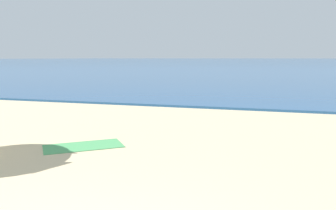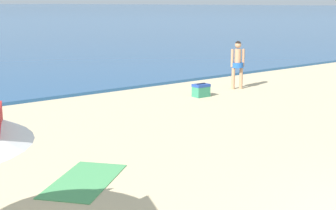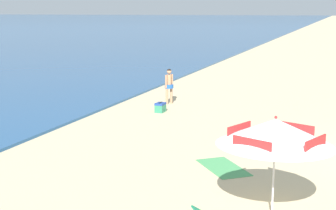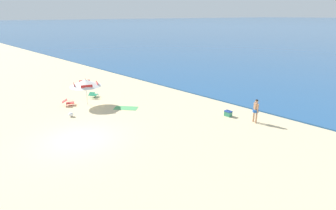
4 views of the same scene
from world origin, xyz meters
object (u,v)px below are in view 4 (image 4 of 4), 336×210
beach_ball (71,115)px  beach_towel (126,108)px  lounge_chair_beside_umbrella (93,95)px  cooler_box (228,113)px  lounge_chair_under_umbrella (68,102)px  person_standing_near_shore (256,109)px  beach_umbrella_striped_main (85,83)px

beach_ball → beach_towel: 4.07m
lounge_chair_beside_umbrella → beach_ball: (3.07, -3.51, -0.11)m
cooler_box → beach_towel: cooler_box is taller
cooler_box → beach_towel: (-6.50, -4.23, -0.20)m
cooler_box → beach_ball: 11.21m
lounge_chair_under_umbrella → person_standing_near_shore: bearing=31.3°
beach_umbrella_striped_main → person_standing_near_shore: size_ratio=2.08×
beach_umbrella_striped_main → beach_ball: size_ratio=10.63×
lounge_chair_under_umbrella → beach_umbrella_striped_main: bearing=52.8°
cooler_box → beach_towel: bearing=-146.9°
beach_umbrella_striped_main → person_standing_near_shore: bearing=28.9°
beach_umbrella_striped_main → lounge_chair_under_umbrella: beach_umbrella_striped_main is taller
person_standing_near_shore → cooler_box: size_ratio=3.17×
beach_umbrella_striped_main → beach_towel: (2.85, 1.71, -1.81)m
beach_umbrella_striped_main → lounge_chair_under_umbrella: size_ratio=3.29×
beach_umbrella_striped_main → beach_towel: bearing=31.0°
beach_umbrella_striped_main → lounge_chair_under_umbrella: (-0.90, -1.19, -1.54)m
beach_umbrella_striped_main → lounge_chair_under_umbrella: 2.14m
cooler_box → beach_towel: size_ratio=0.28×
person_standing_near_shore → beach_towel: bearing=-151.8°
lounge_chair_under_umbrella → person_standing_near_shore: (12.17, 7.41, 0.67)m
beach_ball → beach_towel: (1.25, 3.87, -0.15)m
beach_umbrella_striped_main → beach_towel: size_ratio=1.87×
lounge_chair_beside_umbrella → cooler_box: size_ratio=2.02×
lounge_chair_under_umbrella → lounge_chair_beside_umbrella: lounge_chair_beside_umbrella is taller
beach_umbrella_striped_main → lounge_chair_beside_umbrella: beach_umbrella_striped_main is taller
lounge_chair_under_umbrella → beach_ball: bearing=-21.2°
lounge_chair_under_umbrella → lounge_chair_beside_umbrella: (-0.56, 2.54, -0.00)m
person_standing_near_shore → cooler_box: (-1.91, -0.28, -0.74)m
person_standing_near_shore → beach_towel: person_standing_near_shore is taller
beach_umbrella_striped_main → beach_ball: (1.61, -2.16, -1.66)m
beach_ball → beach_towel: beach_ball is taller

